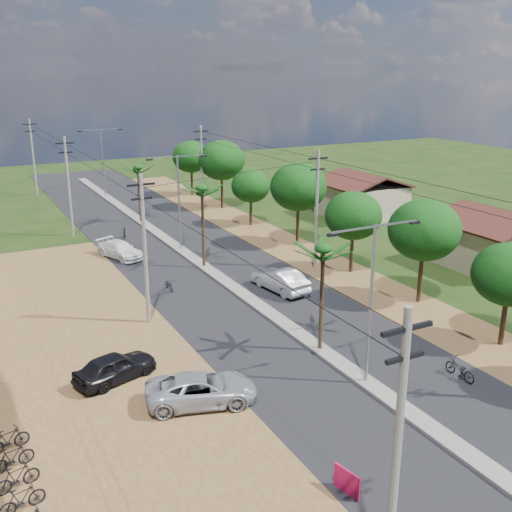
{
  "coord_description": "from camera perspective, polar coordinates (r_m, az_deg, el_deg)",
  "views": [
    {
      "loc": [
        -16.75,
        -20.39,
        14.63
      ],
      "look_at": [
        0.49,
        12.37,
        3.0
      ],
      "focal_mm": 42.0,
      "sensor_mm": 36.0,
      "label": 1
    }
  ],
  "objects": [
    {
      "name": "ground",
      "position": [
        30.17,
        10.39,
        -11.88
      ],
      "size": [
        160.0,
        160.0,
        0.0
      ],
      "primitive_type": "plane",
      "color": "black",
      "rests_on": "ground"
    },
    {
      "name": "road",
      "position": [
        41.79,
        -2.28,
        -3.04
      ],
      "size": [
        12.0,
        110.0,
        0.04
      ],
      "primitive_type": "cube",
      "color": "black",
      "rests_on": "ground"
    },
    {
      "name": "median",
      "position": [
        44.34,
        -3.95,
        -1.75
      ],
      "size": [
        1.0,
        90.0,
        0.18
      ],
      "primitive_type": "cube",
      "color": "#605E56",
      "rests_on": "ground"
    },
    {
      "name": "dirt_lot_west",
      "position": [
        31.98,
        -21.84,
        -11.12
      ],
      "size": [
        18.0,
        46.0,
        0.04
      ],
      "primitive_type": "cube",
      "color": "brown",
      "rests_on": "ground"
    },
    {
      "name": "dirt_shoulder_east",
      "position": [
        45.86,
        7.35,
        -1.29
      ],
      "size": [
        5.0,
        90.0,
        0.03
      ],
      "primitive_type": "cube",
      "color": "brown",
      "rests_on": "ground"
    },
    {
      "name": "house_east_near",
      "position": [
        49.23,
        21.92,
        1.76
      ],
      "size": [
        7.6,
        7.5,
        4.6
      ],
      "color": "gray",
      "rests_on": "ground"
    },
    {
      "name": "house_east_far",
      "position": [
        62.58,
        10.06,
        5.9
      ],
      "size": [
        7.6,
        7.5,
        4.6
      ],
      "color": "gray",
      "rests_on": "ground"
    },
    {
      "name": "tree_east_b",
      "position": [
        34.71,
        23.0,
        -1.63
      ],
      "size": [
        4.0,
        4.0,
        5.83
      ],
      "color": "black",
      "rests_on": "ground"
    },
    {
      "name": "tree_east_c",
      "position": [
        39.31,
        15.73,
        2.39
      ],
      "size": [
        4.6,
        4.6,
        6.83
      ],
      "color": "black",
      "rests_on": "ground"
    },
    {
      "name": "tree_east_d",
      "position": [
        44.41,
        9.25,
        3.81
      ],
      "size": [
        4.2,
        4.2,
        6.13
      ],
      "color": "black",
      "rests_on": "ground"
    },
    {
      "name": "tree_east_e",
      "position": [
        50.82,
        4.06,
        6.57
      ],
      "size": [
        4.8,
        4.8,
        7.14
      ],
      "color": "black",
      "rests_on": "ground"
    },
    {
      "name": "tree_east_f",
      "position": [
        57.69,
        -0.5,
        6.71
      ],
      "size": [
        3.8,
        3.8,
        5.52
      ],
      "color": "black",
      "rests_on": "ground"
    },
    {
      "name": "tree_east_g",
      "position": [
        64.83,
        -3.31,
        9.08
      ],
      "size": [
        5.0,
        5.0,
        7.38
      ],
      "color": "black",
      "rests_on": "ground"
    },
    {
      "name": "tree_east_h",
      "position": [
        72.09,
        -6.2,
        9.37
      ],
      "size": [
        4.4,
        4.4,
        6.52
      ],
      "color": "black",
      "rests_on": "ground"
    },
    {
      "name": "palm_median_near",
      "position": [
        30.95,
        6.42,
        0.24
      ],
      "size": [
        2.0,
        2.0,
        6.15
      ],
      "color": "black",
      "rests_on": "ground"
    },
    {
      "name": "palm_median_mid",
      "position": [
        44.59,
        -5.16,
        6.08
      ],
      "size": [
        2.0,
        2.0,
        6.55
      ],
      "color": "black",
      "rests_on": "ground"
    },
    {
      "name": "palm_median_far",
      "position": [
        59.57,
        -11.18,
        8.06
      ],
      "size": [
        2.0,
        2.0,
        5.85
      ],
      "color": "black",
      "rests_on": "ground"
    },
    {
      "name": "streetlight_near",
      "position": [
        28.16,
        10.92,
        -3.35
      ],
      "size": [
        5.1,
        0.18,
        8.0
      ],
      "color": "gray",
      "rests_on": "ground"
    },
    {
      "name": "streetlight_mid",
      "position": [
        49.37,
        -7.39,
        5.79
      ],
      "size": [
        5.1,
        0.18,
        8.0
      ],
      "color": "gray",
      "rests_on": "ground"
    },
    {
      "name": "streetlight_far",
      "position": [
        73.02,
        -14.42,
        9.15
      ],
      "size": [
        5.1,
        0.18,
        8.0
      ],
      "color": "gray",
      "rests_on": "ground"
    },
    {
      "name": "utility_pole_w_a",
      "position": [
        17.33,
        13.27,
        -17.81
      ],
      "size": [
        1.6,
        0.24,
        9.0
      ],
      "color": "#605E56",
      "rests_on": "ground"
    },
    {
      "name": "utility_pole_w_b",
      "position": [
        35.24,
        -10.56,
        0.87
      ],
      "size": [
        1.6,
        0.24,
        9.0
      ],
      "color": "#605E56",
      "rests_on": "ground"
    },
    {
      "name": "utility_pole_w_c",
      "position": [
        56.13,
        -17.43,
        6.51
      ],
      "size": [
        1.6,
        0.24,
        9.0
      ],
      "color": "#605E56",
      "rests_on": "ground"
    },
    {
      "name": "utility_pole_w_d",
      "position": [
        76.66,
        -20.47,
        8.96
      ],
      "size": [
        1.6,
        0.24,
        9.0
      ],
      "color": "#605E56",
      "rests_on": "ground"
    },
    {
      "name": "utility_pole_e_b",
      "position": [
        44.83,
        5.8,
        4.63
      ],
      "size": [
        1.6,
        0.24,
        9.0
      ],
      "color": "#605E56",
      "rests_on": "ground"
    },
    {
      "name": "utility_pole_e_c",
      "position": [
        63.99,
        -5.2,
        8.49
      ],
      "size": [
        1.6,
        0.24,
        9.0
      ],
      "color": "#605E56",
      "rests_on": "ground"
    },
    {
      "name": "car_silver_mid",
      "position": [
        40.97,
        2.31,
        -2.33
      ],
      "size": [
        2.27,
        4.94,
        1.57
      ],
      "primitive_type": "imported",
      "rotation": [
        0.0,
        0.0,
        3.27
      ],
      "color": "#9C9FA4",
      "rests_on": "ground"
    },
    {
      "name": "car_white_far",
      "position": [
        49.34,
        -12.82,
        0.54
      ],
      "size": [
        3.27,
        4.89,
        1.32
      ],
      "primitive_type": "imported",
      "rotation": [
        0.0,
        0.0,
        0.34
      ],
      "color": "silver",
      "rests_on": "ground"
    },
    {
      "name": "car_parked_silver",
      "position": [
        27.89,
        -5.22,
        -12.59
      ],
      "size": [
        5.52,
        3.68,
        1.41
      ],
      "primitive_type": "imported",
      "rotation": [
        0.0,
        0.0,
        1.28
      ],
      "color": "#9C9FA4",
      "rests_on": "ground"
    },
    {
      "name": "car_parked_dark",
      "position": [
        30.43,
        -13.27,
        -10.29
      ],
      "size": [
        4.46,
        2.87,
        1.41
      ],
      "primitive_type": "imported",
      "rotation": [
        0.0,
        0.0,
        1.89
      ],
      "color": "black",
      "rests_on": "ground"
    },
    {
      "name": "moto_rider_east",
      "position": [
        31.52,
        18.83,
        -10.24
      ],
      "size": [
        0.66,
        1.85,
        0.97
      ],
      "primitive_type": "imported",
      "rotation": [
        0.0,
        0.0,
        3.15
      ],
      "color": "black",
      "rests_on": "ground"
    },
    {
      "name": "moto_rider_west_a",
      "position": [
        41.55,
        -8.27,
        -2.78
      ],
      "size": [
        0.55,
        1.53,
        0.8
      ],
      "primitive_type": "imported",
      "rotation": [
        0.0,
        0.0,
        -0.02
      ],
      "color": "black",
      "rests_on": "ground"
    },
    {
      "name": "moto_rider_west_b",
      "position": [
        54.82,
        -12.43,
        2.12
      ],
      "size": [
        1.06,
        1.82,
        1.06
      ],
      "primitive_type": "imported",
      "rotation": [
        0.0,
        0.0,
        -0.34
      ],
      "color": "black",
      "rests_on": "ground"
    },
    {
      "name": "roadside_sign",
      "position": [
        23.09,
        8.65,
        -20.52
      ],
      "size": [
        0.32,
        1.19,
        1.0
      ],
      "rotation": [
        0.0,
        0.0,
        0.2
      ],
      "color": "#A70F3F",
      "rests_on": "ground"
    },
    {
      "name": "parked_scooter_row",
      "position": [
        23.57,
        -21.41,
        -20.79
      ],
      "size": [
        1.73,
        8.66,
        1.0
      ],
      "color": "black",
      "rests_on": "ground"
    }
  ]
}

